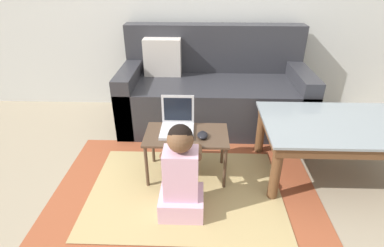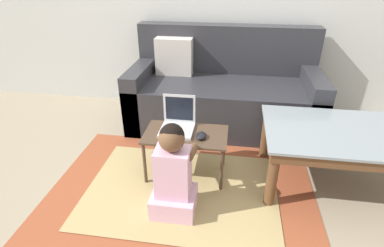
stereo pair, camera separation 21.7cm
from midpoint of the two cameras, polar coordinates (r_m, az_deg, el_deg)
name	(u,v)px [view 2 (the right image)]	position (r m, az deg, el deg)	size (l,w,h in m)	color
ground_plane	(194,183)	(2.28, 3.20, -11.31)	(16.00, 16.00, 0.00)	gray
area_rug	(182,190)	(2.21, 0.89, -12.69)	(1.88, 1.34, 0.01)	#9E4C2D
couch	(223,93)	(2.99, 7.92, 5.67)	(1.78, 0.82, 0.92)	#2D2D33
coffee_table	(341,139)	(2.35, 29.00, -2.69)	(1.05, 0.69, 0.45)	gray
laptop_desk	(186,139)	(2.18, 1.64, -3.01)	(0.60, 0.35, 0.36)	#4C3828
laptop	(177,125)	(2.19, 0.03, -0.33)	(0.24, 0.24, 0.24)	silver
computer_mouse	(201,136)	(2.11, 4.67, -2.41)	(0.07, 0.10, 0.04)	black
person_seated	(173,175)	(1.88, -0.27, -9.81)	(0.28, 0.36, 0.65)	#E5B2CC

